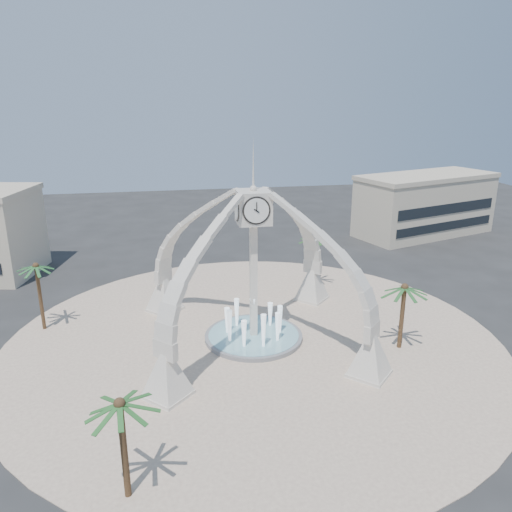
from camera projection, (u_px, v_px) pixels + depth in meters
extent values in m
plane|color=#282828|center=(254.00, 339.00, 40.97)|extent=(140.00, 140.00, 0.00)
cylinder|color=beige|center=(254.00, 339.00, 40.96)|extent=(40.00, 40.00, 0.06)
cube|color=silver|center=(253.00, 283.00, 39.48)|extent=(0.55, 0.55, 9.80)
cube|color=silver|center=(253.00, 207.00, 37.60)|extent=(2.50, 2.50, 2.50)
cone|color=silver|center=(253.00, 164.00, 36.60)|extent=(0.20, 0.20, 4.00)
cylinder|color=white|center=(257.00, 211.00, 36.39)|extent=(1.84, 0.04, 1.84)
pyramid|color=silver|center=(312.00, 285.00, 48.34)|extent=(3.80, 3.80, 3.20)
pyramid|color=silver|center=(164.00, 295.00, 45.86)|extent=(3.80, 3.80, 3.20)
pyramid|color=silver|center=(167.00, 375.00, 32.62)|extent=(3.80, 3.80, 3.20)
pyramid|color=silver|center=(370.00, 356.00, 35.11)|extent=(3.80, 3.80, 3.20)
cylinder|color=gray|center=(254.00, 337.00, 40.91)|extent=(8.00, 8.00, 0.40)
cylinder|color=#80B6BF|center=(254.00, 334.00, 40.84)|extent=(7.40, 7.40, 0.04)
cone|color=white|center=(254.00, 316.00, 40.36)|extent=(0.60, 0.60, 3.20)
cube|color=#C3B498|center=(425.00, 206.00, 71.22)|extent=(21.49, 13.79, 8.00)
cube|color=#C3B498|center=(428.00, 176.00, 69.91)|extent=(21.87, 14.17, 0.60)
cylinder|color=brown|center=(402.00, 317.00, 38.73)|extent=(0.34, 0.34, 5.27)
cylinder|color=brown|center=(40.00, 297.00, 41.78)|extent=(0.31, 0.31, 5.86)
cylinder|color=brown|center=(314.00, 262.00, 51.12)|extent=(0.33, 0.33, 5.60)
cylinder|color=brown|center=(124.00, 450.00, 24.04)|extent=(0.34, 0.34, 5.46)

